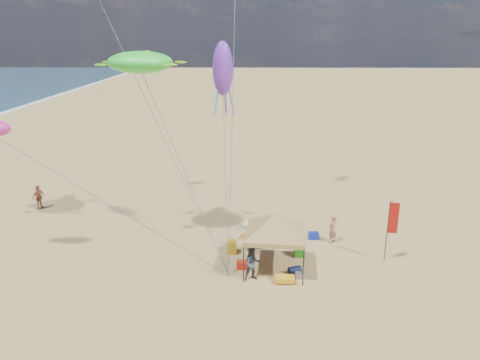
{
  "coord_description": "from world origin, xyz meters",
  "views": [
    {
      "loc": [
        0.31,
        -18.36,
        10.92
      ],
      "look_at": [
        0.0,
        3.0,
        4.0
      ],
      "focal_mm": 33.79,
      "sensor_mm": 36.0,
      "label": 1
    }
  ],
  "objects": [
    {
      "name": "feather_flag",
      "position": [
        7.48,
        2.21,
        2.13
      ],
      "size": [
        0.48,
        0.12,
        3.2
      ],
      "color": "black",
      "rests_on": "ground"
    },
    {
      "name": "squid_kite",
      "position": [
        -0.85,
        4.04,
        9.33
      ],
      "size": [
        1.21,
        1.21,
        2.61
      ],
      "primitive_type": "ellipsoid",
      "rotation": [
        0.0,
        0.0,
        0.24
      ],
      "color": "purple",
      "rests_on": "ground"
    },
    {
      "name": "cooler_red",
      "position": [
        0.13,
        1.31,
        0.19
      ],
      "size": [
        0.54,
        0.38,
        0.38
      ],
      "primitive_type": "cube",
      "color": "red",
      "rests_on": "ground"
    },
    {
      "name": "canopy_tent",
      "position": [
        1.68,
        1.23,
        2.8
      ],
      "size": [
        5.44,
        5.44,
        3.37
      ],
      "color": "black",
      "rests_on": "ground"
    },
    {
      "name": "bag_orange",
      "position": [
        0.3,
        4.8,
        0.18
      ],
      "size": [
        0.54,
        0.69,
        0.36
      ],
      "primitive_type": "cylinder",
      "rotation": [
        0.0,
        1.57,
        1.22
      ],
      "color": "orange",
      "rests_on": "ground"
    },
    {
      "name": "person_near_a",
      "position": [
        5.04,
        4.32,
        0.79
      ],
      "size": [
        0.68,
        0.67,
        1.59
      ],
      "primitive_type": "imported",
      "rotation": [
        0.0,
        0.0,
        3.89
      ],
      "color": "#A06F5B",
      "rests_on": "ground"
    },
    {
      "name": "chair_yellow",
      "position": [
        -0.44,
        2.93,
        0.35
      ],
      "size": [
        0.5,
        0.5,
        0.7
      ],
      "primitive_type": "cube",
      "color": "gold",
      "rests_on": "ground"
    },
    {
      "name": "crate_grey",
      "position": [
        2.8,
        0.43,
        0.14
      ],
      "size": [
        0.34,
        0.3,
        0.28
      ],
      "primitive_type": "cube",
      "color": "slate",
      "rests_on": "ground"
    },
    {
      "name": "person_far_a",
      "position": [
        -13.24,
        9.08,
        0.8
      ],
      "size": [
        0.73,
        1.02,
        1.61
      ],
      "primitive_type": "imported",
      "rotation": [
        0.0,
        0.0,
        1.18
      ],
      "color": "#A3573E",
      "rests_on": "ground"
    },
    {
      "name": "person_near_c",
      "position": [
        0.42,
        3.31,
        0.83
      ],
      "size": [
        1.15,
        0.75,
        1.66
      ],
      "primitive_type": "imported",
      "rotation": [
        0.0,
        0.0,
        3.01
      ],
      "color": "white",
      "rests_on": "ground"
    },
    {
      "name": "beach_cart",
      "position": [
        2.1,
        -0.02,
        0.2
      ],
      "size": [
        0.9,
        0.5,
        0.24
      ],
      "primitive_type": "cube",
      "color": "gold",
      "rests_on": "ground"
    },
    {
      "name": "ground",
      "position": [
        0.0,
        0.0,
        0.0
      ],
      "size": [
        280.0,
        280.0,
        0.0
      ],
      "primitive_type": "plane",
      "color": "tan",
      "rests_on": "ground"
    },
    {
      "name": "bag_navy",
      "position": [
        2.65,
        0.86,
        0.18
      ],
      "size": [
        0.69,
        0.54,
        0.36
      ],
      "primitive_type": "cylinder",
      "rotation": [
        0.0,
        1.57,
        0.35
      ],
      "color": "#0D163B",
      "rests_on": "ground"
    },
    {
      "name": "chair_green",
      "position": [
        3.07,
        2.64,
        0.35
      ],
      "size": [
        0.5,
        0.5,
        0.7
      ],
      "primitive_type": "cube",
      "color": "#2A901A",
      "rests_on": "ground"
    },
    {
      "name": "cooler_blue",
      "position": [
        4.09,
        4.72,
        0.19
      ],
      "size": [
        0.54,
        0.38,
        0.38
      ],
      "primitive_type": "cube",
      "color": "#13249B",
      "rests_on": "ground"
    },
    {
      "name": "turtle_kite",
      "position": [
        -5.0,
        4.69,
        9.59
      ],
      "size": [
        3.9,
        3.45,
        1.1
      ],
      "primitive_type": "ellipsoid",
      "rotation": [
        0.0,
        0.0,
        -0.29
      ],
      "color": "#30EC38",
      "rests_on": "ground"
    },
    {
      "name": "person_near_b",
      "position": [
        0.62,
        0.26,
        0.81
      ],
      "size": [
        0.93,
        0.8,
        1.62
      ],
      "primitive_type": "imported",
      "rotation": [
        0.0,
        0.0,
        0.27
      ],
      "color": "#38414D",
      "rests_on": "ground"
    }
  ]
}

